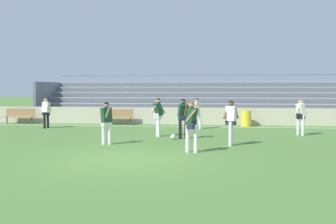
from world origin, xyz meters
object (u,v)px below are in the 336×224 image
object	(u,v)px
bench_centre_sideline	(20,115)
player_dark_wide_left	(183,115)
player_white_wide_right	(301,113)
player_white_overlapping	(197,111)
player_white_challenging	(231,119)
player_dark_pressing_high	(106,119)
bench_near_bin	(118,115)
player_dark_dropping_back	(192,122)
soccer_ball	(173,137)
player_dark_on_ball	(158,113)
trash_bin	(246,118)
bleacher_stand	(228,100)
player_white_trailing_run	(46,110)

from	to	relation	value
bench_centre_sideline	player_dark_wide_left	xyz separation A→B (m)	(10.32, -5.98, 0.48)
player_white_wide_right	player_white_overlapping	size ratio (longest dim) A/B	1.03
player_white_wide_right	player_white_challenging	world-z (taller)	player_white_challenging
player_dark_wide_left	player_dark_pressing_high	distance (m)	3.43
player_dark_wide_left	player_white_overlapping	world-z (taller)	player_dark_wide_left
bench_centre_sideline	player_dark_pressing_high	xyz separation A→B (m)	(7.53, -7.97, 0.42)
bench_near_bin	player_dark_dropping_back	bearing A→B (deg)	-62.95
player_dark_wide_left	bench_centre_sideline	bearing A→B (deg)	149.88
bench_near_bin	soccer_ball	size ratio (longest dim) A/B	8.18
player_dark_wide_left	soccer_ball	world-z (taller)	player_dark_wide_left
player_dark_wide_left	soccer_ball	xyz separation A→B (m)	(-0.41, -0.22, -0.91)
player_dark_on_ball	player_dark_wide_left	xyz separation A→B (m)	(1.17, -0.70, -0.01)
trash_bin	player_white_overlapping	distance (m)	3.26
bleacher_stand	bench_centre_sideline	distance (m)	13.24
player_white_trailing_run	soccer_ball	world-z (taller)	player_white_trailing_run
player_dark_pressing_high	player_white_overlapping	world-z (taller)	same
trash_bin	soccer_ball	world-z (taller)	trash_bin
bench_near_bin	player_dark_on_ball	size ratio (longest dim) A/B	1.05
player_white_wide_right	player_dark_dropping_back	distance (m)	7.11
bench_near_bin	player_dark_pressing_high	size ratio (longest dim) A/B	1.10
player_white_challenging	player_white_overlapping	distance (m)	6.01
bleacher_stand	bench_near_bin	size ratio (longest dim) A/B	13.97
bench_centre_sideline	player_white_overlapping	bearing A→B (deg)	-9.96
trash_bin	player_dark_on_ball	xyz separation A→B (m)	(-4.28, -5.15, 0.59)
player_white_trailing_run	soccer_ball	size ratio (longest dim) A/B	7.39
bench_near_bin	player_white_wide_right	distance (m)	10.41
player_dark_on_ball	player_white_overlapping	world-z (taller)	player_dark_on_ball
player_white_wide_right	player_white_trailing_run	bearing A→B (deg)	171.93
bench_near_bin	trash_bin	size ratio (longest dim) A/B	2.03
player_dark_wide_left	player_dark_pressing_high	world-z (taller)	player_dark_wide_left
player_white_overlapping	soccer_ball	xyz separation A→B (m)	(-0.82, -4.32, -0.86)
bench_near_bin	bench_centre_sideline	distance (m)	6.02
bleacher_stand	bench_near_bin	world-z (taller)	bleacher_stand
bench_near_bin	player_dark_on_ball	xyz separation A→B (m)	(3.13, -5.28, 0.49)
bench_centre_sideline	player_white_trailing_run	size ratio (longest dim) A/B	1.11
player_dark_on_ball	player_dark_pressing_high	size ratio (longest dim) A/B	1.05
player_white_wide_right	player_dark_pressing_high	xyz separation A→B (m)	(-8.02, -3.83, -0.03)
player_white_trailing_run	bleacher_stand	bearing A→B (deg)	32.77
bench_near_bin	player_dark_wide_left	bearing A→B (deg)	-54.31
player_white_challenging	soccer_ball	xyz separation A→B (m)	(-2.33, 1.49, -0.91)
player_white_challenging	player_white_trailing_run	xyz separation A→B (m)	(-9.58, 5.38, -0.05)
bleacher_stand	soccer_ball	world-z (taller)	bleacher_stand
player_dark_on_ball	player_dark_wide_left	distance (m)	1.36
player_dark_on_ball	player_dark_dropping_back	size ratio (longest dim) A/B	1.00
trash_bin	player_white_challenging	size ratio (longest dim) A/B	0.52
bench_centre_sideline	trash_bin	distance (m)	13.43
bench_centre_sideline	player_white_overlapping	size ratio (longest dim) A/B	1.10
player_white_trailing_run	player_dark_pressing_high	bearing A→B (deg)	-49.27
bleacher_stand	player_white_challenging	world-z (taller)	bleacher_stand
bleacher_stand	player_white_challenging	xyz separation A→B (m)	(-0.33, -11.76, -0.35)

